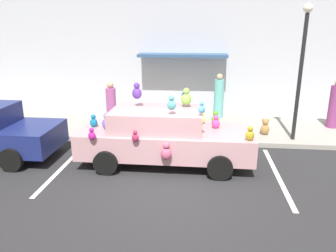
{
  "coord_description": "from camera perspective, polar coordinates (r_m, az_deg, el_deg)",
  "views": [
    {
      "loc": [
        0.74,
        -6.92,
        3.68
      ],
      "look_at": [
        -0.2,
        2.1,
        0.9
      ],
      "focal_mm": 34.88,
      "sensor_mm": 36.0,
      "label": 1
    }
  ],
  "objects": [
    {
      "name": "ground_plane",
      "position": [
        7.87,
        -0.11,
        -10.83
      ],
      "size": [
        60.0,
        60.0,
        0.0
      ],
      "primitive_type": "plane",
      "color": "#262628"
    },
    {
      "name": "sidewalk",
      "position": [
        12.48,
        2.32,
        0.24
      ],
      "size": [
        24.0,
        4.0,
        0.15
      ],
      "primitive_type": "cube",
      "color": "gray",
      "rests_on": "ground"
    },
    {
      "name": "storefront_building",
      "position": [
        14.09,
        3.06,
        15.05
      ],
      "size": [
        24.0,
        1.25,
        6.4
      ],
      "color": "#B2B7C1",
      "rests_on": "ground"
    },
    {
      "name": "parking_stripe_front",
      "position": [
        8.96,
        18.57,
        -8.14
      ],
      "size": [
        0.12,
        3.6,
        0.01
      ],
      "primitive_type": "cube",
      "color": "silver",
      "rests_on": "ground"
    },
    {
      "name": "parking_stripe_rear",
      "position": [
        9.49,
        -17.68,
        -6.62
      ],
      "size": [
        0.12,
        3.6,
        0.01
      ],
      "primitive_type": "cube",
      "color": "silver",
      "rests_on": "ground"
    },
    {
      "name": "plush_covered_car",
      "position": [
        8.95,
        -0.79,
        -1.69
      ],
      "size": [
        4.69,
        2.09,
        2.22
      ],
      "color": "#B98B92",
      "rests_on": "ground"
    },
    {
      "name": "teddy_bear_on_sidewalk",
      "position": [
        11.48,
        16.59,
        -0.22
      ],
      "size": [
        0.3,
        0.25,
        0.57
      ],
      "color": "#9E723D",
      "rests_on": "sidewalk"
    },
    {
      "name": "street_lamp_post",
      "position": [
        10.89,
        22.35,
        10.56
      ],
      "size": [
        0.28,
        0.28,
        4.18
      ],
      "color": "black",
      "rests_on": "sidewalk"
    },
    {
      "name": "pedestrian_near_shopfront",
      "position": [
        11.84,
        -9.88,
        3.36
      ],
      "size": [
        0.35,
        0.35,
        1.68
      ],
      "color": "#A65192",
      "rests_on": "sidewalk"
    },
    {
      "name": "pedestrian_walking_past",
      "position": [
        13.13,
        27.07,
        3.15
      ],
      "size": [
        0.39,
        0.39,
        1.74
      ],
      "color": "#7E346D",
      "rests_on": "sidewalk"
    },
    {
      "name": "pedestrian_by_lamp",
      "position": [
        13.22,
        8.87,
        4.96
      ],
      "size": [
        0.38,
        0.38,
        1.75
      ],
      "color": "#5DB1AB",
      "rests_on": "sidewalk"
    }
  ]
}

